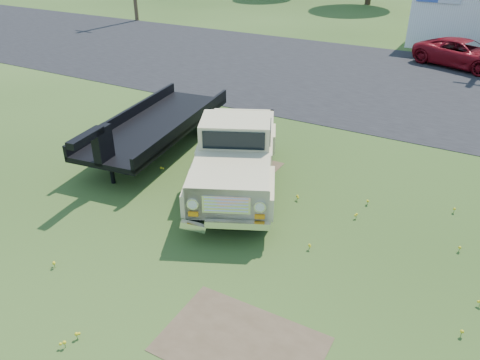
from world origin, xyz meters
name	(u,v)px	position (x,y,z in m)	size (l,w,h in m)	color
ground	(247,239)	(0.00, 0.00, 0.00)	(140.00, 140.00, 0.00)	#254014
asphalt_lot	(390,83)	(0.00, 15.00, 0.00)	(90.00, 14.00, 0.02)	black
dirt_patch_a	(241,344)	(1.50, -3.00, 0.00)	(3.00, 2.00, 0.01)	brown
dirt_patch_b	(244,166)	(-2.00, 3.50, 0.00)	(2.20, 1.60, 0.01)	brown
vintage_pickup_truck	(236,154)	(-1.55, 2.19, 1.09)	(2.34, 6.01, 2.18)	beige
flatbed_trailer	(157,121)	(-5.31, 3.29, 0.99)	(2.41, 7.24, 1.97)	black
red_pickup	(464,54)	(2.72, 19.74, 0.72)	(2.40, 5.20, 1.45)	maroon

